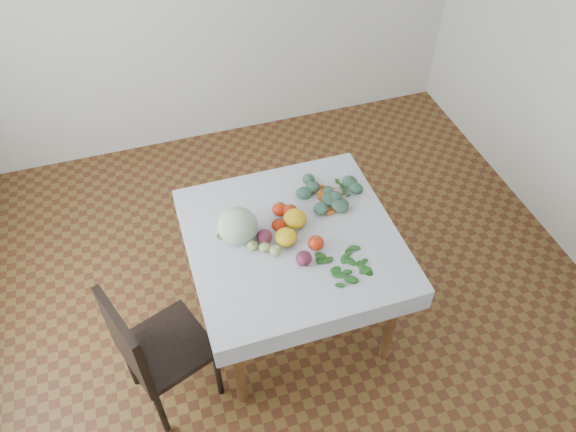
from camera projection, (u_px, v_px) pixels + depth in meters
name	position (u px, v px, depth m)	size (l,w,h in m)	color
ground	(292.00, 315.00, 3.59)	(4.00, 4.00, 0.00)	brown
table	(293.00, 249.00, 3.12)	(1.00, 1.00, 0.75)	brown
tablecloth	(293.00, 237.00, 3.05)	(1.12, 1.12, 0.01)	white
chair	(150.00, 348.00, 2.84)	(0.53, 0.53, 0.91)	black
cabbage	(237.00, 226.00, 2.97)	(0.21, 0.21, 0.19)	beige
tomato_a	(279.00, 225.00, 3.06)	(0.08, 0.08, 0.07)	red
tomato_b	(280.00, 209.00, 3.14)	(0.09, 0.09, 0.08)	red
tomato_c	(316.00, 243.00, 2.96)	(0.09, 0.09, 0.08)	red
tomato_d	(290.00, 211.00, 3.12)	(0.09, 0.09, 0.08)	red
heirloom_back	(295.00, 219.00, 3.08)	(0.13, 0.13, 0.09)	#EFA719
heirloom_front	(286.00, 237.00, 2.99)	(0.12, 0.12, 0.08)	#EFA719
onion_a	(264.00, 237.00, 3.00)	(0.09, 0.09, 0.07)	#5E1A3F
onion_b	(304.00, 258.00, 2.89)	(0.09, 0.09, 0.07)	#5E1A3F
tomatillo_cluster	(262.00, 249.00, 2.95)	(0.10, 0.12, 0.05)	#A2AF65
carrot_bunch	(334.00, 198.00, 3.23)	(0.17, 0.27, 0.03)	orange
kale_bunch	(330.00, 192.00, 3.25)	(0.34, 0.33, 0.05)	#3A5F49
basil_bunch	(343.00, 267.00, 2.89)	(0.28, 0.20, 0.01)	#1C5A1C
dill_bunch	(234.00, 223.00, 3.10)	(0.20, 0.15, 0.02)	#3C6C31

